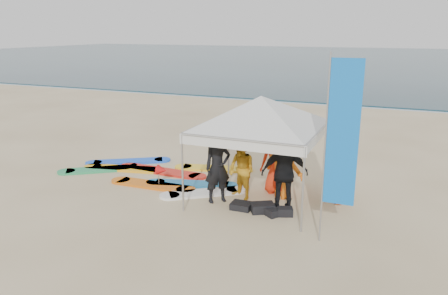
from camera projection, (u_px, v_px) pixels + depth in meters
name	position (u px, v px, depth m)	size (l,w,h in m)	color
ground	(156.00, 222.00, 10.09)	(120.00, 120.00, 0.00)	beige
ocean	(373.00, 59.00, 63.43)	(160.00, 84.00, 0.08)	#0C2633
shoreline_foam	(315.00, 103.00, 26.28)	(160.00, 1.20, 0.01)	silver
person_black_a	(218.00, 167.00, 11.07)	(0.68, 0.44, 1.86)	black
person_yellow	(241.00, 170.00, 11.28)	(0.77, 0.60, 1.58)	gold
person_orange_a	(284.00, 162.00, 11.34)	(1.24, 0.71, 1.92)	orange
person_black_b	(285.00, 173.00, 10.51)	(1.12, 0.47, 1.92)	black
person_orange_b	(277.00, 160.00, 11.72)	(0.89, 0.58, 1.82)	red
person_seated	(338.00, 186.00, 11.09)	(0.83, 0.26, 0.89)	#D95C13
canopy_tent	(261.00, 96.00, 10.75)	(4.13, 4.13, 3.11)	#A5A5A8
feather_flag	(341.00, 136.00, 8.49)	(0.65, 0.04, 3.91)	#A5A5A8
marker_pennant	(162.00, 170.00, 12.21)	(0.28, 0.28, 0.64)	#A5A5A8
gear_pile	(262.00, 209.00, 10.61)	(1.57, 0.64, 0.22)	black
surfboard_spread	(157.00, 174.00, 13.30)	(5.75, 3.35, 0.07)	blue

